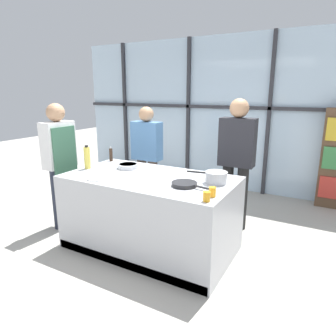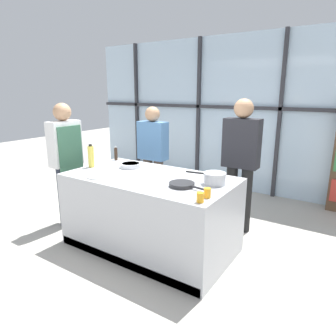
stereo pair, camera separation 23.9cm
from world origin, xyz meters
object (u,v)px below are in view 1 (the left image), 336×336
Objects in this scene: chef at (60,159)px; juice_glass_near at (207,196)px; pepper_grinder at (111,154)px; white_plate at (97,178)px; frying_pan at (185,184)px; mixing_bowl at (128,166)px; spectator_far_left at (147,153)px; spectator_center_left at (236,157)px; saucepan at (216,177)px; oil_bottle at (87,158)px; juice_glass_far at (212,192)px.

juice_glass_near is at bearing 80.74° from chef.
white_plate is at bearing -60.69° from pepper_grinder.
frying_pan is 1.75× the size of mixing_bowl.
white_plate is at bearing 176.71° from juice_glass_near.
white_plate is (0.24, -1.38, -0.01)m from spectator_far_left.
mixing_bowl is at bearing 36.68° from spectator_center_left.
juice_glass_near is at bearing 96.57° from spectator_center_left.
pepper_grinder is (0.49, 0.46, 0.03)m from chef.
spectator_center_left is 0.91m from saucepan.
white_plate is at bearing -34.39° from oil_bottle.
spectator_center_left is 19.17× the size of juice_glass_far.
oil_bottle is at bearing -149.43° from mixing_bowl.
juice_glass_far is at bearing 2.75° from white_plate.
spectator_center_left is 19.17× the size of juice_glass_near.
mixing_bowl is at bearing 107.43° from spectator_far_left.
saucepan is 1.46× the size of oil_bottle.
spectator_far_left is at bearing 137.11° from juice_glass_near.
white_plate is (0.90, -0.29, -0.06)m from chef.
juice_glass_far is at bearing -21.30° from pepper_grinder.
juice_glass_near is at bearing -39.92° from frying_pan.
frying_pan is 0.35m from saucepan.
white_plate is (-0.97, -0.22, -0.02)m from frying_pan.
chef is 2.34m from spectator_center_left.
spectator_center_left reaches higher than juice_glass_near.
spectator_far_left is 1.67m from frying_pan.
pepper_grinder reaches higher than frying_pan.
chef is 0.95m from white_plate.
white_plate is (-1.21, -0.47, -0.06)m from saucepan.
saucepan is at bearing 102.09° from juice_glass_near.
chef is 2.24m from juice_glass_far.
oil_bottle is (-1.57, -1.10, 0.04)m from spectator_center_left.
oil_bottle is at bearing -88.77° from pepper_grinder.
spectator_center_left reaches higher than frying_pan.
pepper_grinder is at bearing 119.31° from white_plate.
frying_pan is 2.33× the size of pepper_grinder.
pepper_grinder reaches higher than juice_glass_near.
juice_glass_far is (0.12, -0.41, -0.02)m from saucepan.
spectator_far_left is at bearing 148.71° from chef.
frying_pan is at bearing -20.59° from pepper_grinder.
frying_pan is 1.59× the size of oil_bottle.
spectator_center_left is 6.95× the size of white_plate.
frying_pan is at bearing 136.28° from spectator_far_left.
juice_glass_near is 0.14m from juice_glass_far.
mixing_bowl is 1.44m from juice_glass_near.
oil_bottle is (-0.43, -0.26, 0.11)m from mixing_bowl.
frying_pan is 0.47m from juice_glass_near.
saucepan is 1.72× the size of white_plate.
saucepan is at bearing -2.98° from mixing_bowl.
mixing_bowl is (-1.13, -0.85, -0.07)m from spectator_center_left.
saucepan reaches higher than juice_glass_near.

